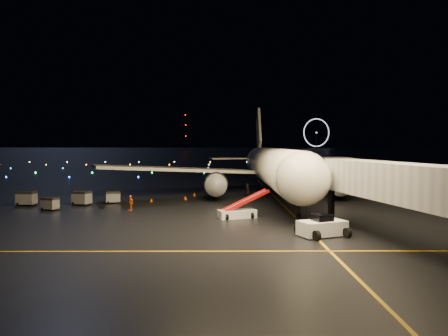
{
  "coord_description": "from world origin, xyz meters",
  "views": [
    {
      "loc": [
        3.93,
        -42.0,
        7.96
      ],
      "look_at": [
        4.26,
        12.0,
        5.0
      ],
      "focal_mm": 35.0,
      "sensor_mm": 36.0,
      "label": 1
    }
  ],
  "objects": [
    {
      "name": "safety_cone_0",
      "position": [
        -1.25,
        20.45,
        0.26
      ],
      "size": [
        0.46,
        0.46,
        0.52
      ],
      "primitive_type": "cone",
      "rotation": [
        0.0,
        0.0,
        0.0
      ],
      "color": "#F24B00",
      "rests_on": "ground"
    },
    {
      "name": "lane_cross",
      "position": [
        -5.0,
        -10.0,
        0.01
      ],
      "size": [
        60.0,
        0.25,
        0.02
      ],
      "primitive_type": "cube",
      "color": "#CE920D",
      "rests_on": "ground"
    },
    {
      "name": "crew_c",
      "position": [
        -6.98,
        10.06,
        0.92
      ],
      "size": [
        1.08,
        1.08,
        1.85
      ],
      "primitive_type": "imported",
      "rotation": [
        0.0,
        0.0,
        -0.79
      ],
      "color": "orange",
      "rests_on": "ground"
    },
    {
      "name": "safety_cone_3",
      "position": [
        -12.59,
        29.0,
        0.24
      ],
      "size": [
        0.53,
        0.53,
        0.47
      ],
      "primitive_type": "cone",
      "rotation": [
        0.0,
        0.0,
        -0.32
      ],
      "color": "#F24B00",
      "rests_on": "ground"
    },
    {
      "name": "radio_mast",
      "position": [
        -60.0,
        740.0,
        32.0
      ],
      "size": [
        1.8,
        1.8,
        64.0
      ],
      "primitive_type": "cylinder",
      "color": "black",
      "rests_on": "ground"
    },
    {
      "name": "lane_centre",
      "position": [
        12.0,
        15.0,
        0.01
      ],
      "size": [
        0.25,
        80.0,
        0.02
      ],
      "primitive_type": "cube",
      "color": "#CE920D",
      "rests_on": "ground"
    },
    {
      "name": "airliner",
      "position": [
        11.66,
        25.3,
        7.62
      ],
      "size": [
        54.02,
        51.35,
        15.23
      ],
      "primitive_type": null,
      "rotation": [
        0.0,
        0.0,
        0.01
      ],
      "color": "beige",
      "rests_on": "ground"
    },
    {
      "name": "safety_cone_1",
      "position": [
        -0.22,
        24.62,
        0.26
      ],
      "size": [
        0.5,
        0.5,
        0.53
      ],
      "primitive_type": "cone",
      "rotation": [
        0.0,
        0.0,
        0.08
      ],
      "color": "#F24B00",
      "rests_on": "ground"
    },
    {
      "name": "safety_cone_2",
      "position": [
        -5.78,
        18.14,
        0.23
      ],
      "size": [
        0.49,
        0.49,
        0.45
      ],
      "primitive_type": "cone",
      "rotation": [
        0.0,
        0.0,
        -0.27
      ],
      "color": "#F24B00",
      "rests_on": "ground"
    },
    {
      "name": "ferris_wheel",
      "position": [
        170.0,
        720.0,
        26.0
      ],
      "size": [
        49.33,
        16.8,
        52.0
      ],
      "primitive_type": null,
      "rotation": [
        0.0,
        0.0,
        0.26
      ],
      "color": "black",
      "rests_on": "ground"
    },
    {
      "name": "pushback_tug",
      "position": [
        12.66,
        -4.66,
        0.96
      ],
      "size": [
        4.53,
        3.47,
        1.92
      ],
      "primitive_type": "cube",
      "rotation": [
        0.0,
        0.0,
        0.38
      ],
      "color": "silver",
      "rests_on": "ground"
    },
    {
      "name": "belt_loader",
      "position": [
        5.61,
        4.64,
        1.43
      ],
      "size": [
        6.12,
        3.47,
        2.87
      ],
      "primitive_type": null,
      "rotation": [
        0.0,
        0.0,
        0.34
      ],
      "color": "silver",
      "rests_on": "ground"
    },
    {
      "name": "baggage_cart_3",
      "position": [
        -21.33,
        14.32,
        0.94
      ],
      "size": [
        2.31,
        1.69,
        1.88
      ],
      "primitive_type": "cube",
      "rotation": [
        0.0,
        0.0,
        -0.07
      ],
      "color": "gray",
      "rests_on": "ground"
    },
    {
      "name": "baggage_cart_1",
      "position": [
        -16.76,
        10.41,
        0.77
      ],
      "size": [
        2.13,
        1.82,
        1.53
      ],
      "primitive_type": "cube",
      "rotation": [
        0.0,
        0.0,
        -0.36
      ],
      "color": "gray",
      "rests_on": "ground"
    },
    {
      "name": "baggage_cart_2",
      "position": [
        -14.34,
        14.79,
        0.92
      ],
      "size": [
        2.57,
        2.19,
        1.85
      ],
      "primitive_type": "cube",
      "rotation": [
        0.0,
        0.0,
        -0.36
      ],
      "color": "gray",
      "rests_on": "ground"
    },
    {
      "name": "ground",
      "position": [
        0.0,
        300.0,
        0.0
      ],
      "size": [
        2000.0,
        2000.0,
        0.0
      ],
      "primitive_type": "plane",
      "color": "black",
      "rests_on": "ground"
    },
    {
      "name": "taxiway_lights",
      "position": [
        0.0,
        106.0,
        0.18
      ],
      "size": [
        164.0,
        92.0,
        0.36
      ],
      "primitive_type": null,
      "color": "black",
      "rests_on": "ground"
    },
    {
      "name": "baggage_cart_0",
      "position": [
        -10.74,
        16.68,
        0.79
      ],
      "size": [
        2.17,
        1.81,
        1.59
      ],
      "primitive_type": "cube",
      "rotation": [
        0.0,
        0.0,
        0.3
      ],
      "color": "gray",
      "rests_on": "ground"
    }
  ]
}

